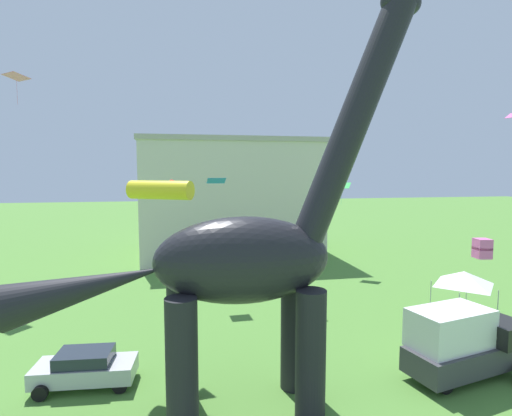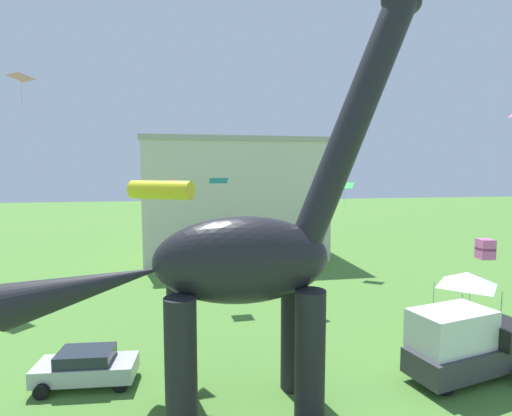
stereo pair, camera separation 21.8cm
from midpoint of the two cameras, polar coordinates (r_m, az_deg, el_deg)
The scene contains 12 objects.
dinosaur_sculpture at distance 15.17m, azimuth -2.58°, elevation -7.51°, with size 15.70×3.33×16.41m.
parked_sedan_left at distance 19.96m, azimuth -23.73°, elevation -20.34°, with size 4.33×2.10×1.55m.
parked_box_truck at distance 20.92m, azimuth 27.40°, elevation -16.76°, with size 5.92×3.26×3.20m.
person_strolling_adult at distance 25.84m, azimuth 26.19°, elevation -14.02°, with size 0.61×0.27×1.64m.
person_near_flyer at distance 26.15m, azimuth 8.55°, elevation -13.20°, with size 0.64×0.28×1.71m.
festival_canopy_tent at distance 28.60m, azimuth 27.61°, elevation -8.99°, with size 3.15×3.15×3.00m.
kite_far_left at distance 36.28m, azimuth -31.46°, elevation 15.86°, with size 2.23×2.20×2.22m.
kite_near_low at distance 25.55m, azimuth 29.64°, elevation -5.10°, with size 0.88×0.88×1.10m.
kite_mid_left at distance 37.25m, azimuth 12.08°, elevation 3.19°, with size 1.89×1.76×2.04m.
kite_drifting at distance 18.90m, azimuth -13.41°, elevation 2.59°, with size 3.11×3.18×0.90m.
kite_apex at distance 28.65m, azimuth -5.97°, elevation 3.93°, with size 1.35×0.96×0.41m.
background_building_block at distance 45.58m, azimuth -4.11°, elevation 1.61°, with size 19.13×14.17×12.80m.
Camera 1 is at (-2.50, -9.72, 9.28)m, focal length 27.71 mm.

